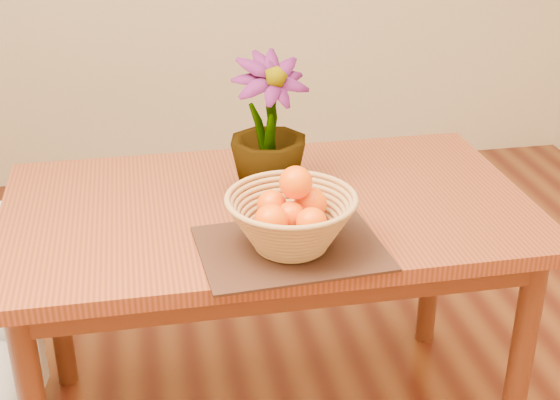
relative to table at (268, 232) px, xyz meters
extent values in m
cube|color=maroon|center=(0.00, 0.00, 0.07)|extent=(1.40, 0.80, 0.04)
cube|color=#532513|center=(0.00, 0.00, 0.01)|extent=(1.28, 0.68, 0.08)
cylinder|color=#532513|center=(0.62, -0.32, -0.31)|extent=(0.06, 0.06, 0.71)
cylinder|color=#532513|center=(-0.62, 0.32, -0.31)|extent=(0.06, 0.06, 0.71)
cylinder|color=#532513|center=(0.62, 0.32, -0.31)|extent=(0.06, 0.06, 0.71)
cube|color=#351D13|center=(0.01, -0.26, 0.09)|extent=(0.45, 0.35, 0.01)
cylinder|color=#B6804B|center=(0.01, -0.26, 0.10)|extent=(0.16, 0.16, 0.01)
sphere|color=#FF6504|center=(0.01, -0.26, 0.18)|extent=(0.06, 0.06, 0.06)
sphere|color=#FF6504|center=(0.06, -0.22, 0.19)|extent=(0.08, 0.08, 0.08)
sphere|color=#FF6504|center=(-0.03, -0.20, 0.18)|extent=(0.07, 0.07, 0.07)
sphere|color=#FF6504|center=(-0.04, -0.29, 0.19)|extent=(0.08, 0.08, 0.08)
sphere|color=#FF6504|center=(0.05, -0.31, 0.18)|extent=(0.07, 0.07, 0.07)
sphere|color=#FF6504|center=(0.03, -0.23, 0.25)|extent=(0.08, 0.08, 0.08)
imported|color=#1A4914|center=(0.02, 0.08, 0.28)|extent=(0.26, 0.26, 0.38)
camera|label=1|loc=(-0.32, -1.84, 1.00)|focal=50.00mm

